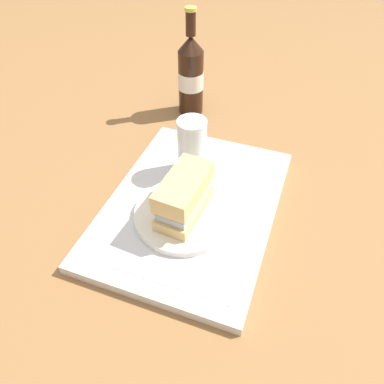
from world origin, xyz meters
name	(u,v)px	position (x,y,z in m)	size (l,w,h in m)	color
ground_plane	(192,210)	(0.00, 0.00, 0.00)	(3.00, 3.00, 0.00)	olive
tray	(192,206)	(0.00, 0.00, 0.01)	(0.44, 0.32, 0.02)	silver
placemat	(192,203)	(0.00, 0.00, 0.02)	(0.38, 0.27, 0.00)	silver
plate	(184,214)	(-0.04, 0.00, 0.03)	(0.19, 0.19, 0.01)	silver
sandwich	(184,194)	(-0.04, 0.00, 0.08)	(0.14, 0.07, 0.08)	tan
beer_glass	(192,145)	(0.09, 0.03, 0.09)	(0.06, 0.06, 0.12)	silver
beer_bottle	(191,75)	(0.35, 0.13, 0.10)	(0.07, 0.07, 0.27)	black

